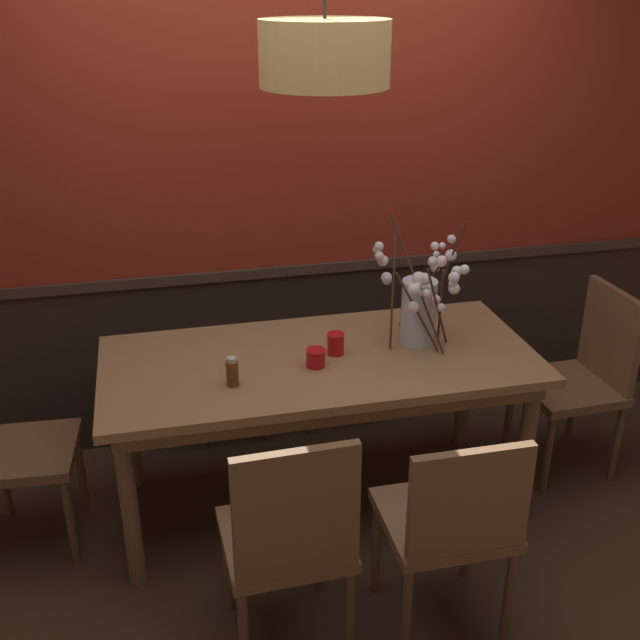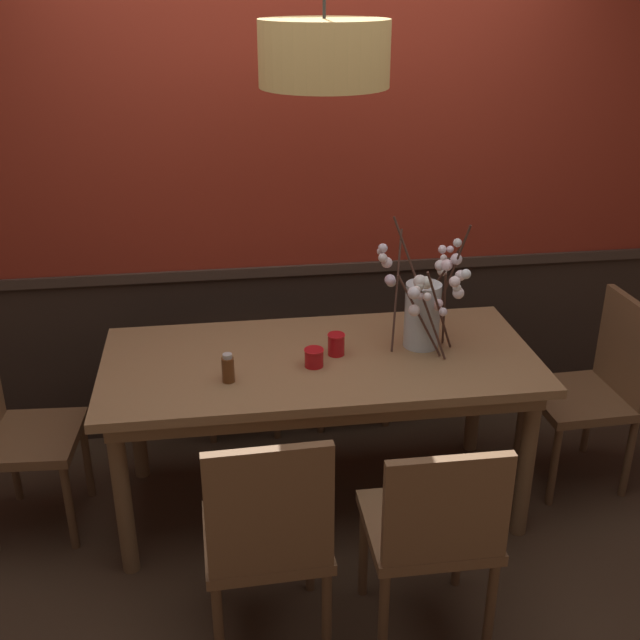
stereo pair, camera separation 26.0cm
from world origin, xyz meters
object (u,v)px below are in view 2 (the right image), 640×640
Objects in this scene: chair_head_west_end at (14,429)px; candle_holder_nearer_edge at (336,344)px; chair_near_side_left at (267,534)px; condiment_bottle at (228,369)px; pendant_lamp at (324,54)px; chair_far_side_right at (344,325)px; dining_table at (320,374)px; candle_holder_nearer_center at (314,357)px; vase_with_blossoms at (424,309)px; chair_head_east_end at (596,383)px; chair_near_side_right at (433,528)px; chair_far_side_left at (240,329)px.

chair_head_west_end reaches higher than candle_holder_nearer_edge.
chair_near_side_left is 7.59× the size of condiment_bottle.
chair_far_side_right is at bearing 74.51° from pendant_lamp.
dining_table is 1.80× the size of pendant_lamp.
pendant_lamp is (0.05, 0.06, 1.20)m from candle_holder_nearer_center.
condiment_bottle is (-0.10, 0.66, 0.30)m from chair_near_side_left.
vase_with_blossoms is at bearing 4.23° from candle_holder_nearer_edge.
chair_far_side_right is 0.95m from vase_with_blossoms.
dining_table is 0.92m from chair_far_side_right.
chair_near_side_left is 0.84m from candle_holder_nearer_center.
candle_holder_nearer_edge reaches higher than dining_table.
dining_table is 0.15m from candle_holder_nearer_edge.
pendant_lamp is at bearing -64.96° from dining_table.
candle_holder_nearer_center is (-1.36, -0.11, 0.29)m from chair_head_east_end.
pendant_lamp reaches higher than candle_holder_nearer_center.
pendant_lamp reaches higher than chair_near_side_right.
candle_holder_nearer_center is at bearing -114.72° from dining_table.
chair_head_west_end is 1.32m from candle_holder_nearer_center.
chair_head_east_end is 1.02× the size of chair_far_side_right.
chair_head_west_end is at bearing 177.52° from pendant_lamp.
chair_near_side_right is 1.74m from pendant_lamp.
candle_holder_nearer_center is at bearing -139.40° from candle_holder_nearer_edge.
chair_head_east_end is 9.52× the size of candle_holder_nearer_edge.
chair_near_side_left is 9.65× the size of candle_holder_nearer_edge.
chair_near_side_left is 1.78m from chair_far_side_right.
dining_table is 3.09× the size of vase_with_blossoms.
chair_far_side_left is at bearing -175.98° from chair_far_side_right.
chair_head_east_end is at bearing -0.05° from chair_head_west_end.
chair_far_side_right is (1.58, 0.83, 0.01)m from chair_head_west_end.
chair_near_side_right is 0.58m from chair_near_side_left.
chair_far_side_left is 0.94× the size of pendant_lamp.
pendant_lamp is (0.41, 0.14, 1.19)m from condiment_bottle.
candle_holder_nearer_center is (-0.31, 0.78, 0.30)m from chair_near_side_right.
chair_near_side_right is at bearing -29.28° from chair_head_west_end.
dining_table is 0.89m from chair_near_side_left.
chair_far_side_left reaches higher than chair_head_east_end.
vase_with_blossoms is 0.89m from condiment_bottle.
chair_head_west_end is 1.44× the size of vase_with_blossoms.
chair_head_east_end is at bearing 40.56° from chair_near_side_right.
chair_far_side_right is at bearing 77.71° from candle_holder_nearer_edge.
chair_near_side_right is 1.47× the size of vase_with_blossoms.
chair_near_side_left is 1.23m from vase_with_blossoms.
candle_holder_nearer_center is 1.21m from pendant_lamp.
pendant_lamp is at bearing 68.75° from chair_near_side_left.
chair_head_east_end is 1.28m from candle_holder_nearer_edge.
vase_with_blossoms is at bearing 13.52° from condiment_bottle.
chair_far_side_right is at bearing 103.98° from vase_with_blossoms.
candle_holder_nearer_center is at bearing -107.34° from chair_far_side_right.
candle_holder_nearer_edge is (1.39, -0.02, 0.32)m from chair_head_west_end.
candle_holder_nearer_center is at bearing 111.88° from chair_near_side_right.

